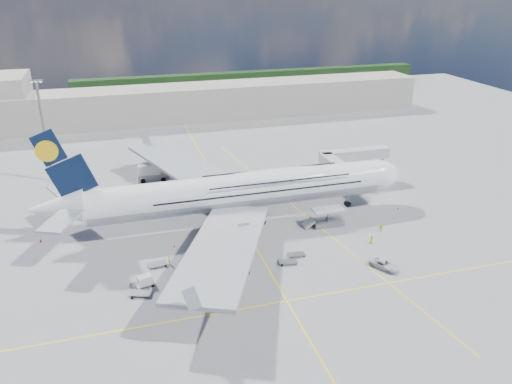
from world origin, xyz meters
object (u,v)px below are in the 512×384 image
object	(u,v)px
cargo_loader	(327,219)
cone_wing_right_outer	(231,285)
dolly_nose_far	(288,262)
crew_tug	(252,251)
cone_tail	(40,241)
crew_wing	(169,261)
dolly_row_b	(145,281)
baggage_tug	(228,238)
cone_wing_left_outer	(139,192)
catering_truck_inner	(202,178)
jet_bridge	(347,160)
crew_van	(371,239)
cone_nose	(398,208)
dolly_nose_near	(296,254)
dolly_back	(158,264)
light_mast	(44,131)
service_van	(384,265)
crew_nose	(377,191)
cone_wing_right_inner	(174,246)
crew_loader	(381,228)
dolly_row_c	(191,267)
cone_wing_left_inner	(214,187)
dolly_row_a	(141,293)
airliner	(241,190)

from	to	relation	value
cargo_loader	cone_wing_right_outer	bearing A→B (deg)	-146.24
dolly_nose_far	crew_tug	size ratio (longest dim) A/B	2.40
cone_tail	crew_wing	bearing A→B (deg)	-33.98
dolly_row_b	crew_wing	size ratio (longest dim) A/B	2.05
baggage_tug	cone_wing_left_outer	xyz separation A→B (m)	(-14.85, 29.25, -0.59)
catering_truck_inner	cone_tail	distance (m)	41.22
jet_bridge	crew_van	size ratio (longest dim) A/B	11.40
jet_bridge	cone_nose	bearing A→B (deg)	-70.24
dolly_nose_near	cone_wing_right_outer	size ratio (longest dim) A/B	5.95
dolly_back	dolly_nose_far	bearing A→B (deg)	-22.54
cone_wing_right_outer	cone_tail	world-z (taller)	cone_tail
light_mast	service_van	size ratio (longest dim) A/B	4.83
crew_nose	crew_tug	xyz separation A→B (m)	(-36.10, -18.55, -0.15)
light_mast	cone_wing_right_inner	size ratio (longest dim) A/B	47.64
baggage_tug	crew_tug	bearing A→B (deg)	-68.89
dolly_row_b	dolly_nose_near	xyz separation A→B (m)	(27.75, 2.19, -0.69)
jet_bridge	crew_loader	distance (m)	25.15
dolly_nose_near	cargo_loader	bearing A→B (deg)	44.77
dolly_row_b	dolly_row_c	distance (m)	8.42
dolly_back	cone_wing_left_inner	world-z (taller)	cone_wing_left_inner
dolly_row_c	dolly_nose_far	xyz separation A→B (m)	(17.18, -1.86, -0.68)
crew_wing	dolly_back	bearing A→B (deg)	92.20
catering_truck_inner	crew_nose	distance (m)	42.72
dolly_row_b	cone_nose	xyz separation A→B (m)	(56.72, 15.05, -0.82)
dolly_nose_far	baggage_tug	world-z (taller)	baggage_tug
dolly_nose_far	cone_wing_right_inner	distance (m)	22.20
crew_nose	cone_wing_left_inner	xyz separation A→B (m)	(-36.29, 14.89, -0.66)
dolly_nose_near	crew_nose	xyz separation A→B (m)	(28.26, 21.25, 0.54)
catering_truck_inner	crew_van	world-z (taller)	catering_truck_inner
service_van	cone_wing_left_inner	world-z (taller)	service_van
dolly_row_a	cone_tail	xyz separation A→B (m)	(-17.45, 23.58, -0.09)
light_mast	dolly_nose_near	size ratio (longest dim) A/B	8.09
airliner	cargo_loader	bearing A→B (deg)	-23.23
crew_loader	cargo_loader	bearing A→B (deg)	-169.64
airliner	crew_wing	size ratio (longest dim) A/B	47.79
crew_nose	cone_wing_left_inner	world-z (taller)	crew_nose
airliner	crew_van	size ratio (longest dim) A/B	48.00
cone_wing_left_outer	jet_bridge	bearing A→B (deg)	-11.41
dolly_nose_near	cone_nose	xyz separation A→B (m)	(28.97, 12.86, -0.12)
airliner	cone_nose	distance (m)	35.93
light_mast	service_van	world-z (taller)	light_mast
crew_van	catering_truck_inner	bearing A→B (deg)	28.75
crew_wing	crew_tug	size ratio (longest dim) A/B	1.11
service_van	crew_wing	distance (m)	38.27
baggage_tug	crew_tug	world-z (taller)	baggage_tug
crew_tug	service_van	bearing A→B (deg)	-41.53
dolly_nose_far	crew_nose	bearing A→B (deg)	48.10
baggage_tug	crew_wing	bearing A→B (deg)	-161.14
dolly_back	service_van	world-z (taller)	service_van
cone_wing_left_inner	cone_wing_right_outer	size ratio (longest dim) A/B	0.91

